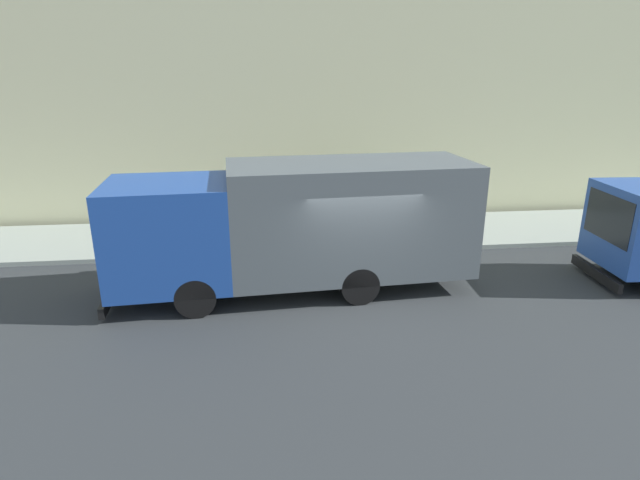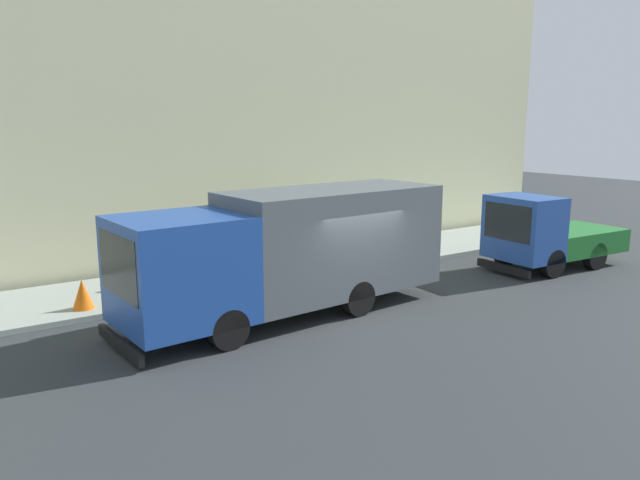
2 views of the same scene
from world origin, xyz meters
TOP-DOWN VIEW (x-y plane):
  - ground at (0.00, 0.00)m, footprint 80.00×80.00m
  - sidewalk at (4.75, 0.00)m, footprint 3.51×30.00m
  - building_facade at (7.01, 0.00)m, footprint 0.50×30.00m
  - large_utility_truck at (0.77, 1.37)m, footprint 2.96×8.48m
  - small_flatbed_truck at (0.28, -7.81)m, footprint 2.37×4.93m
  - pedestrian_walking at (4.58, 2.62)m, footprint 0.40×0.40m
  - pedestrian_standing at (3.70, 0.01)m, footprint 0.43×0.43m
  - pedestrian_third at (5.39, -1.34)m, footprint 0.51×0.51m
  - traffic_cone_orange at (3.68, 5.60)m, footprint 0.51×0.51m
  - street_sign_post at (3.30, -0.16)m, footprint 0.44×0.08m

SIDE VIEW (x-z plane):
  - ground at x=0.00m, z-range 0.00..0.00m
  - sidewalk at x=4.75m, z-range 0.00..0.13m
  - traffic_cone_orange at x=3.68m, z-range 0.13..0.87m
  - pedestrian_standing at x=3.70m, z-range 0.18..1.94m
  - pedestrian_third at x=5.39m, z-range 0.18..1.96m
  - pedestrian_walking at x=4.58m, z-range 0.19..1.98m
  - small_flatbed_truck at x=0.28m, z-range -0.11..2.30m
  - street_sign_post at x=3.30m, z-range 0.35..2.68m
  - large_utility_truck at x=0.77m, z-range 0.15..3.16m
  - building_facade at x=7.01m, z-range 0.00..10.48m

